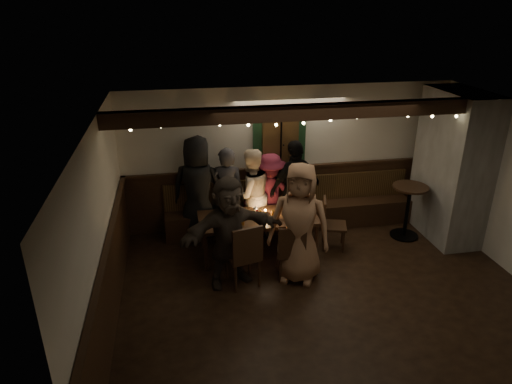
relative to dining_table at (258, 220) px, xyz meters
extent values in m
cube|color=black|center=(0.78, -1.40, -0.64)|extent=(6.00, 5.00, 0.01)
cube|color=black|center=(0.78, -1.40, 1.97)|extent=(6.00, 5.00, 0.01)
cube|color=silver|center=(0.78, 1.11, 0.67)|extent=(6.00, 0.01, 2.60)
cube|color=silver|center=(-2.23, -1.40, 0.67)|extent=(0.01, 5.00, 2.60)
cube|color=black|center=(0.78, 1.08, -0.08)|extent=(6.00, 0.05, 1.10)
cube|color=black|center=(-2.20, -1.40, -0.08)|extent=(0.05, 5.00, 1.10)
cube|color=slate|center=(3.43, 0.10, 0.67)|extent=(0.70, 1.40, 2.60)
cube|color=black|center=(0.78, 0.83, -0.41)|extent=(4.60, 0.45, 0.45)
cube|color=#36210E|center=(0.78, 1.01, 0.07)|extent=(4.60, 0.06, 0.50)
cube|color=#183B1F|center=(0.58, 1.04, 1.02)|extent=(0.95, 0.04, 1.00)
cube|color=#36210E|center=(0.58, 0.98, 1.02)|extent=(0.64, 0.12, 0.76)
cube|color=black|center=(0.78, -0.40, 1.86)|extent=(6.00, 0.16, 0.22)
sphere|color=#FFE599|center=(-1.82, -0.42, 1.73)|extent=(0.04, 0.04, 0.04)
sphere|color=#FFE599|center=(-1.42, -0.42, 1.75)|extent=(0.04, 0.04, 0.04)
sphere|color=#FFE599|center=(-1.02, -0.42, 1.76)|extent=(0.04, 0.04, 0.04)
sphere|color=#FFE599|center=(-0.62, -0.42, 1.74)|extent=(0.04, 0.04, 0.04)
sphere|color=#FFE599|center=(-0.22, -0.42, 1.71)|extent=(0.04, 0.04, 0.04)
sphere|color=#FFE599|center=(0.18, -0.42, 1.70)|extent=(0.04, 0.04, 0.04)
sphere|color=#FFE599|center=(0.58, -0.42, 1.70)|extent=(0.04, 0.04, 0.04)
sphere|color=#FFE599|center=(0.98, -0.42, 1.73)|extent=(0.04, 0.04, 0.04)
sphere|color=#FFE599|center=(1.38, -0.42, 1.75)|extent=(0.04, 0.04, 0.04)
sphere|color=#FFE599|center=(1.78, -0.42, 1.76)|extent=(0.04, 0.04, 0.04)
sphere|color=#FFE599|center=(2.18, -0.42, 1.74)|extent=(0.04, 0.04, 0.04)
sphere|color=#FFE599|center=(2.58, -0.42, 1.71)|extent=(0.04, 0.04, 0.04)
sphere|color=#FFE599|center=(2.98, -0.42, 1.70)|extent=(0.04, 0.04, 0.04)
sphere|color=#FFE599|center=(3.38, -0.42, 1.70)|extent=(0.04, 0.04, 0.04)
cube|color=black|center=(0.00, 0.00, 0.03)|extent=(1.94, 0.83, 0.06)
cylinder|color=black|center=(-0.89, -0.34, -0.31)|extent=(0.06, 0.06, 0.64)
cylinder|color=black|center=(-0.89, 0.34, -0.31)|extent=(0.06, 0.06, 0.64)
cylinder|color=black|center=(0.90, -0.34, -0.31)|extent=(0.06, 0.06, 0.64)
cylinder|color=black|center=(0.90, 0.34, -0.31)|extent=(0.06, 0.06, 0.64)
cylinder|color=#BF7226|center=(-0.70, 0.06, 0.12)|extent=(0.06, 0.06, 0.13)
cylinder|color=#BF7226|center=(-0.30, -0.23, 0.12)|extent=(0.06, 0.06, 0.13)
cylinder|color=silver|center=(-0.03, 0.10, 0.12)|extent=(0.06, 0.06, 0.13)
cylinder|color=#BF7226|center=(0.24, -0.07, 0.12)|extent=(0.06, 0.06, 0.13)
cylinder|color=silver|center=(0.56, 0.17, 0.12)|extent=(0.06, 0.06, 0.13)
cylinder|color=#BF7226|center=(0.73, -0.13, 0.12)|extent=(0.06, 0.06, 0.13)
cylinder|color=white|center=(-0.45, -0.27, 0.07)|extent=(0.24, 0.24, 0.01)
cube|color=#B2B2B7|center=(0.00, -0.04, 0.08)|extent=(0.15, 0.09, 0.05)
cylinder|color=#990C0C|center=(-0.03, -0.04, 0.13)|extent=(0.03, 0.03, 0.15)
cylinder|color=gold|center=(0.03, -0.04, 0.13)|extent=(0.03, 0.03, 0.15)
cylinder|color=silver|center=(0.13, 0.05, 0.10)|extent=(0.05, 0.05, 0.07)
sphere|color=#FFB24C|center=(0.13, 0.05, 0.15)|extent=(0.03, 0.03, 0.03)
cube|color=black|center=(-0.39, -0.79, -0.16)|extent=(0.56, 0.56, 0.04)
cube|color=black|center=(-0.34, -0.99, 0.13)|extent=(0.46, 0.15, 0.53)
cylinder|color=black|center=(-0.25, -0.56, -0.41)|extent=(0.04, 0.04, 0.45)
cylinder|color=black|center=(-0.16, -0.92, -0.41)|extent=(0.04, 0.04, 0.45)
cylinder|color=black|center=(-0.61, -0.65, -0.41)|extent=(0.04, 0.04, 0.45)
cylinder|color=black|center=(-0.52, -1.01, -0.41)|extent=(0.04, 0.04, 0.45)
cube|color=black|center=(0.37, -0.74, -0.21)|extent=(0.49, 0.49, 0.04)
cube|color=black|center=(0.33, -0.92, 0.04)|extent=(0.41, 0.12, 0.47)
cylinder|color=black|center=(0.57, -0.60, -0.43)|extent=(0.04, 0.04, 0.40)
cylinder|color=black|center=(0.50, -0.93, -0.43)|extent=(0.04, 0.04, 0.40)
cylinder|color=black|center=(0.24, -0.54, -0.43)|extent=(0.04, 0.04, 0.40)
cylinder|color=black|center=(0.17, -0.87, -0.43)|extent=(0.04, 0.04, 0.40)
cube|color=black|center=(1.32, -0.01, -0.22)|extent=(0.50, 0.50, 0.04)
cube|color=black|center=(1.14, 0.04, 0.03)|extent=(0.15, 0.40, 0.46)
cylinder|color=black|center=(1.43, -0.21, -0.44)|extent=(0.03, 0.03, 0.39)
cylinder|color=black|center=(1.11, -0.12, -0.44)|extent=(0.03, 0.03, 0.39)
cylinder|color=black|center=(1.52, 0.10, -0.44)|extent=(0.03, 0.03, 0.39)
cylinder|color=black|center=(1.21, 0.19, -0.44)|extent=(0.03, 0.03, 0.39)
cylinder|color=black|center=(2.72, 0.14, -0.62)|extent=(0.50, 0.50, 0.03)
cylinder|color=black|center=(2.72, 0.14, -0.15)|extent=(0.07, 0.07, 0.96)
cylinder|color=black|center=(2.72, 0.14, 0.33)|extent=(0.61, 0.61, 0.04)
imported|color=black|center=(-0.92, 0.78, 0.30)|extent=(1.05, 0.83, 1.87)
imported|color=#35343A|center=(-0.42, 0.69, 0.21)|extent=(0.70, 0.56, 1.69)
imported|color=beige|center=(-0.02, 0.63, 0.19)|extent=(0.94, 0.82, 1.65)
imported|color=maroon|center=(0.36, 0.77, 0.12)|extent=(0.99, 0.60, 1.50)
imported|color=black|center=(0.79, 0.66, 0.24)|extent=(1.11, 0.75, 1.75)
imported|color=#3C322A|center=(-0.57, -0.72, 0.22)|extent=(1.66, 0.92, 1.70)
imported|color=#A37453|center=(0.46, -0.80, 0.30)|extent=(1.08, 0.91, 1.87)
camera|label=1|loc=(-1.24, -6.55, 3.35)|focal=32.00mm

